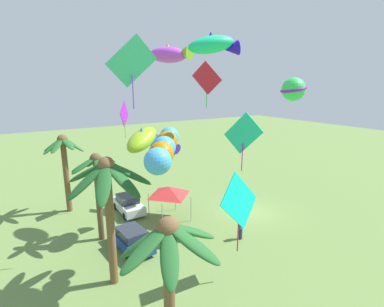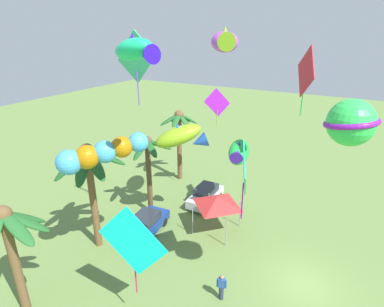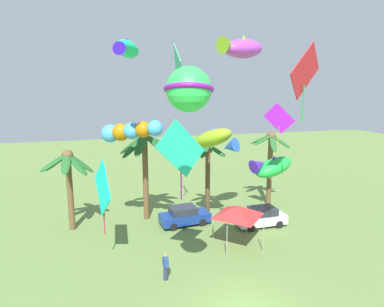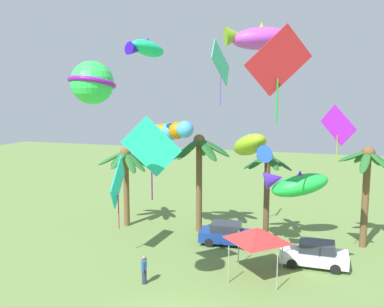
{
  "view_description": "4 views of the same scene",
  "coord_description": "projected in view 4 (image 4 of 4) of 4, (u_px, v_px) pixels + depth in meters",
  "views": [
    {
      "loc": [
        -17.47,
        16.82,
        10.94
      ],
      "look_at": [
        0.86,
        5.39,
        5.77
      ],
      "focal_mm": 27.02,
      "sensor_mm": 36.0,
      "label": 1
    },
    {
      "loc": [
        -15.32,
        -1.1,
        13.69
      ],
      "look_at": [
        -0.46,
        7.12,
        6.97
      ],
      "focal_mm": 29.16,
      "sensor_mm": 36.0,
      "label": 2
    },
    {
      "loc": [
        -6.34,
        -12.85,
        10.6
      ],
      "look_at": [
        -0.73,
        7.12,
        6.54
      ],
      "focal_mm": 30.62,
      "sensor_mm": 36.0,
      "label": 3
    },
    {
      "loc": [
        5.74,
        -14.81,
        10.01
      ],
      "look_at": [
        -1.26,
        6.1,
        6.93
      ],
      "focal_mm": 37.3,
      "sensor_mm": 36.0,
      "label": 4
    }
  ],
  "objects": [
    {
      "name": "kite_fish_0",
      "position": [
        146.0,
        48.0,
        23.78
      ],
      "size": [
        2.09,
        2.97,
        1.27
      ],
      "color": "#19D882"
    },
    {
      "name": "kite_diamond_2",
      "position": [
        221.0,
        64.0,
        25.56
      ],
      "size": [
        0.72,
        3.04,
        4.22
      ],
      "color": "#3ED18E"
    },
    {
      "name": "kite_fish_8",
      "position": [
        258.0,
        38.0,
        20.63
      ],
      "size": [
        3.76,
        2.84,
        1.51
      ],
      "color": "#C742E7"
    },
    {
      "name": "kite_ball_5",
      "position": [
        92.0,
        83.0,
        15.78
      ],
      "size": [
        2.39,
        2.39,
        1.71
      ],
      "color": "#31DC53"
    },
    {
      "name": "kite_diamond_9",
      "position": [
        338.0,
        126.0,
        22.08
      ],
      "size": [
        1.89,
        1.38,
        3.21
      ],
      "color": "#B31FE5"
    },
    {
      "name": "parked_car_0",
      "position": [
        315.0,
        254.0,
        23.81
      ],
      "size": [
        3.91,
        1.77,
        1.51
      ],
      "color": "silver",
      "rests_on": "ground"
    },
    {
      "name": "kite_diamond_10",
      "position": [
        118.0,
        183.0,
        24.93
      ],
      "size": [
        0.87,
        3.3,
        4.71
      ],
      "color": "#0EEAD7"
    },
    {
      "name": "festival_tent",
      "position": [
        257.0,
        234.0,
        22.23
      ],
      "size": [
        2.86,
        2.86,
        2.85
      ],
      "color": "#9E9EA3",
      "rests_on": "ground"
    },
    {
      "name": "kite_diamond_4",
      "position": [
        278.0,
        62.0,
        16.23
      ],
      "size": [
        2.6,
        1.44,
        4.06
      ],
      "color": "red"
    },
    {
      "name": "kite_tube_3",
      "position": [
        168.0,
        132.0,
        27.19
      ],
      "size": [
        4.13,
        3.35,
        1.74
      ],
      "color": "#44A6EB"
    },
    {
      "name": "palm_tree_3",
      "position": [
        367.0,
        172.0,
        26.37
      ],
      "size": [
        3.74,
        3.47,
        6.89
      ],
      "color": "brown",
      "rests_on": "ground"
    },
    {
      "name": "parked_car_1",
      "position": [
        228.0,
        234.0,
        27.37
      ],
      "size": [
        4.05,
        2.08,
        1.51
      ],
      "color": "navy",
      "rests_on": "ground"
    },
    {
      "name": "palm_tree_0",
      "position": [
        267.0,
        174.0,
        27.37
      ],
      "size": [
        3.44,
        3.56,
        6.43
      ],
      "color": "brown",
      "rests_on": "ground"
    },
    {
      "name": "kite_diamond_1",
      "position": [
        151.0,
        148.0,
        19.83
      ],
      "size": [
        2.87,
        1.13,
        4.26
      ],
      "color": "#20D39B"
    },
    {
      "name": "kite_fish_6",
      "position": [
        296.0,
        184.0,
        20.57
      ],
      "size": [
        3.63,
        2.21,
        1.74
      ],
      "color": "green"
    },
    {
      "name": "spectator_0",
      "position": [
        144.0,
        269.0,
        21.54
      ],
      "size": [
        0.32,
        0.54,
        1.59
      ],
      "color": "#2D3351",
      "rests_on": "ground"
    },
    {
      "name": "palm_tree_2",
      "position": [
        126.0,
        166.0,
        30.89
      ],
      "size": [
        3.94,
        4.3,
        6.25
      ],
      "color": "brown",
      "rests_on": "ground"
    },
    {
      "name": "palm_tree_1",
      "position": [
        200.0,
        156.0,
        29.44
      ],
      "size": [
        4.56,
        4.54,
        7.36
      ],
      "color": "brown",
      "rests_on": "ground"
    },
    {
      "name": "kite_fish_7",
      "position": [
        251.0,
        146.0,
        24.12
      ],
      "size": [
        3.33,
        3.83,
        2.2
      ],
      "color": "#8BB81F"
    }
  ]
}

